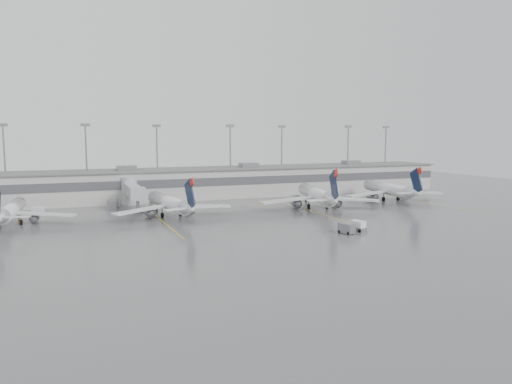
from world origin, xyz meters
name	(u,v)px	position (x,y,z in m)	size (l,w,h in m)	color
ground	(286,236)	(0.00, 0.00, 0.00)	(260.00, 260.00, 0.00)	#58585A
terminal	(199,182)	(-0.01, 57.98, 4.17)	(152.00, 17.00, 9.45)	#A2A29E
light_masts	(194,154)	(0.00, 63.75, 12.03)	(142.40, 8.00, 20.60)	gray
jet_bridge_right	(132,191)	(-20.50, 45.72, 3.87)	(4.00, 17.20, 7.00)	#9EA1A3
stand_markings	(240,215)	(0.00, 24.00, 0.01)	(105.25, 40.00, 0.01)	#D6BD0C
jet_far_left	(10,211)	(-46.20, 29.86, 2.83)	(25.00, 28.11, 9.09)	silver
jet_mid_left	(170,203)	(-14.71, 27.81, 2.98)	(26.29, 29.61, 9.59)	silver
jet_mid_right	(317,195)	(20.78, 26.67, 3.30)	(28.45, 32.27, 10.62)	silver
jet_far_right	(390,189)	(45.63, 31.67, 3.13)	(27.50, 31.02, 10.07)	silver
baggage_tug	(358,227)	(14.08, -1.15, 0.76)	(2.74, 3.45, 1.94)	white
baggage_cart	(346,228)	(10.88, -2.35, 0.97)	(2.50, 3.28, 1.86)	slate
gse_uld_a	(38,211)	(-41.68, 41.74, 0.83)	(2.35, 1.57, 1.67)	white
gse_uld_b	(153,205)	(-15.92, 41.83, 0.77)	(2.17, 1.44, 1.53)	white
gse_uld_c	(295,198)	(21.79, 40.98, 0.83)	(2.35, 1.56, 1.66)	white
gse_loader	(113,205)	(-25.27, 43.56, 1.10)	(2.19, 3.51, 2.19)	slate
cone_a	(19,220)	(-44.88, 32.35, 0.37)	(0.46, 0.46, 0.73)	#FF6E05
cone_b	(151,210)	(-17.58, 36.26, 0.30)	(0.38, 0.38, 0.60)	#FF6E05
cone_c	(258,203)	(10.43, 39.23, 0.31)	(0.39, 0.39, 0.62)	#FF6E05
cone_d	(406,195)	(55.31, 37.29, 0.31)	(0.39, 0.39, 0.62)	#FF6E05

